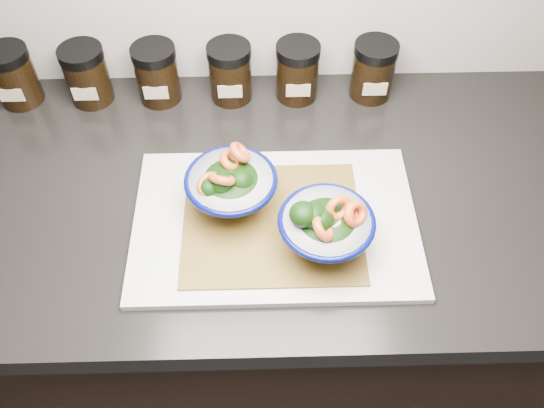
{
  "coord_description": "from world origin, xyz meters",
  "views": [
    {
      "loc": [
        0.07,
        0.82,
        1.64
      ],
      "look_at": [
        0.08,
        1.37,
        0.96
      ],
      "focal_mm": 38.0,
      "sensor_mm": 36.0,
      "label": 1
    }
  ],
  "objects_px": {
    "spice_jar_d": "(230,72)",
    "spice_jar_b": "(87,75)",
    "cutting_board": "(275,222)",
    "bowl_right": "(325,228)",
    "spice_jar_c": "(157,73)",
    "bowl_left": "(231,187)",
    "spice_jar_e": "(297,71)",
    "spice_jar_a": "(14,76)",
    "spice_jar_f": "(373,70)"
  },
  "relations": [
    {
      "from": "spice_jar_c",
      "to": "spice_jar_d",
      "type": "distance_m",
      "value": 0.14
    },
    {
      "from": "spice_jar_a",
      "to": "spice_jar_c",
      "type": "distance_m",
      "value": 0.27
    },
    {
      "from": "cutting_board",
      "to": "spice_jar_b",
      "type": "bearing_deg",
      "value": 137.42
    },
    {
      "from": "spice_jar_b",
      "to": "spice_jar_c",
      "type": "distance_m",
      "value": 0.13
    },
    {
      "from": "spice_jar_b",
      "to": "spice_jar_f",
      "type": "relative_size",
      "value": 1.0
    },
    {
      "from": "spice_jar_d",
      "to": "spice_jar_f",
      "type": "xyz_separation_m",
      "value": [
        0.27,
        0.0,
        0.0
      ]
    },
    {
      "from": "cutting_board",
      "to": "spice_jar_a",
      "type": "xyz_separation_m",
      "value": [
        -0.48,
        0.31,
        0.05
      ]
    },
    {
      "from": "cutting_board",
      "to": "spice_jar_b",
      "type": "distance_m",
      "value": 0.47
    },
    {
      "from": "bowl_right",
      "to": "spice_jar_e",
      "type": "relative_size",
      "value": 1.27
    },
    {
      "from": "spice_jar_a",
      "to": "spice_jar_e",
      "type": "relative_size",
      "value": 1.0
    },
    {
      "from": "spice_jar_c",
      "to": "spice_jar_f",
      "type": "height_order",
      "value": "same"
    },
    {
      "from": "spice_jar_d",
      "to": "spice_jar_f",
      "type": "bearing_deg",
      "value": 0.0
    },
    {
      "from": "spice_jar_c",
      "to": "spice_jar_e",
      "type": "bearing_deg",
      "value": 0.0
    },
    {
      "from": "spice_jar_e",
      "to": "bowl_left",
      "type": "bearing_deg",
      "value": -112.53
    },
    {
      "from": "cutting_board",
      "to": "spice_jar_b",
      "type": "height_order",
      "value": "spice_jar_b"
    },
    {
      "from": "spice_jar_a",
      "to": "spice_jar_b",
      "type": "xyz_separation_m",
      "value": [
        0.13,
        0.0,
        0.0
      ]
    },
    {
      "from": "spice_jar_e",
      "to": "spice_jar_d",
      "type": "bearing_deg",
      "value": 180.0
    },
    {
      "from": "cutting_board",
      "to": "spice_jar_c",
      "type": "bearing_deg",
      "value": 123.97
    },
    {
      "from": "spice_jar_a",
      "to": "spice_jar_f",
      "type": "relative_size",
      "value": 1.0
    },
    {
      "from": "spice_jar_d",
      "to": "spice_jar_b",
      "type": "bearing_deg",
      "value": 180.0
    },
    {
      "from": "spice_jar_a",
      "to": "spice_jar_b",
      "type": "bearing_deg",
      "value": 0.0
    },
    {
      "from": "bowl_right",
      "to": "spice_jar_c",
      "type": "xyz_separation_m",
      "value": [
        -0.28,
        0.37,
        -0.0
      ]
    },
    {
      "from": "bowl_left",
      "to": "spice_jar_b",
      "type": "distance_m",
      "value": 0.4
    },
    {
      "from": "spice_jar_c",
      "to": "spice_jar_f",
      "type": "distance_m",
      "value": 0.4
    },
    {
      "from": "bowl_right",
      "to": "spice_jar_d",
      "type": "relative_size",
      "value": 1.27
    },
    {
      "from": "spice_jar_b",
      "to": "spice_jar_d",
      "type": "height_order",
      "value": "same"
    },
    {
      "from": "bowl_left",
      "to": "bowl_right",
      "type": "relative_size",
      "value": 1.01
    },
    {
      "from": "bowl_right",
      "to": "spice_jar_b",
      "type": "relative_size",
      "value": 1.27
    },
    {
      "from": "spice_jar_c",
      "to": "spice_jar_d",
      "type": "height_order",
      "value": "same"
    },
    {
      "from": "spice_jar_b",
      "to": "spice_jar_d",
      "type": "relative_size",
      "value": 1.0
    },
    {
      "from": "spice_jar_b",
      "to": "spice_jar_e",
      "type": "height_order",
      "value": "same"
    },
    {
      "from": "cutting_board",
      "to": "bowl_right",
      "type": "relative_size",
      "value": 3.13
    },
    {
      "from": "cutting_board",
      "to": "spice_jar_a",
      "type": "distance_m",
      "value": 0.57
    },
    {
      "from": "bowl_right",
      "to": "spice_jar_a",
      "type": "xyz_separation_m",
      "value": [
        -0.55,
        0.37,
        -0.0
      ]
    },
    {
      "from": "bowl_right",
      "to": "spice_jar_b",
      "type": "distance_m",
      "value": 0.55
    },
    {
      "from": "bowl_left",
      "to": "spice_jar_a",
      "type": "relative_size",
      "value": 1.28
    },
    {
      "from": "bowl_left",
      "to": "spice_jar_e",
      "type": "relative_size",
      "value": 1.28
    },
    {
      "from": "spice_jar_c",
      "to": "spice_jar_f",
      "type": "relative_size",
      "value": 1.0
    },
    {
      "from": "spice_jar_c",
      "to": "spice_jar_f",
      "type": "bearing_deg",
      "value": 0.0
    },
    {
      "from": "spice_jar_b",
      "to": "spice_jar_c",
      "type": "xyz_separation_m",
      "value": [
        0.13,
        0.0,
        0.0
      ]
    },
    {
      "from": "spice_jar_f",
      "to": "spice_jar_b",
      "type": "bearing_deg",
      "value": 180.0
    },
    {
      "from": "bowl_left",
      "to": "cutting_board",
      "type": "bearing_deg",
      "value": -22.23
    },
    {
      "from": "spice_jar_d",
      "to": "spice_jar_e",
      "type": "height_order",
      "value": "same"
    },
    {
      "from": "spice_jar_e",
      "to": "spice_jar_c",
      "type": "bearing_deg",
      "value": 180.0
    },
    {
      "from": "spice_jar_c",
      "to": "spice_jar_e",
      "type": "distance_m",
      "value": 0.26
    },
    {
      "from": "spice_jar_b",
      "to": "spice_jar_c",
      "type": "height_order",
      "value": "same"
    },
    {
      "from": "spice_jar_e",
      "to": "spice_jar_b",
      "type": "bearing_deg",
      "value": 180.0
    },
    {
      "from": "spice_jar_a",
      "to": "spice_jar_e",
      "type": "height_order",
      "value": "same"
    },
    {
      "from": "spice_jar_a",
      "to": "spice_jar_e",
      "type": "xyz_separation_m",
      "value": [
        0.53,
        0.0,
        0.0
      ]
    },
    {
      "from": "bowl_right",
      "to": "spice_jar_d",
      "type": "bearing_deg",
      "value": 111.78
    }
  ]
}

